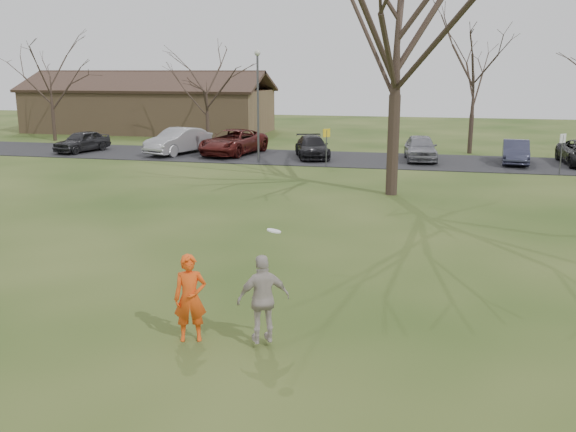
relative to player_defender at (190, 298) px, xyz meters
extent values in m
plane|color=#1E380F|center=(0.90, 0.59, -0.87)|extent=(120.00, 120.00, 0.00)
cube|color=black|center=(0.90, 25.59, -0.85)|extent=(62.00, 6.50, 0.04)
imported|color=#ED4C13|center=(0.00, 0.00, 0.00)|extent=(0.74, 0.60, 1.75)
imported|color=#242427|center=(-17.43, 25.00, -0.16)|extent=(2.52, 4.21, 1.34)
imported|color=#97979C|center=(-10.98, 25.48, -0.03)|extent=(3.12, 5.16, 1.61)
imported|color=#4A1311|center=(-7.55, 26.01, -0.07)|extent=(3.53, 5.90, 1.53)
imported|color=black|center=(-2.47, 25.64, -0.20)|extent=(3.03, 4.72, 1.27)
imported|color=gray|center=(3.89, 25.98, -0.10)|extent=(2.15, 4.47, 1.47)
imported|color=#2E3045|center=(9.15, 25.90, -0.18)|extent=(1.73, 4.08, 1.31)
imported|color=#B9ACA6|center=(1.47, 0.03, 0.10)|extent=(1.09, 0.87, 1.74)
cylinder|color=white|center=(1.64, 0.22, 1.40)|extent=(0.27, 0.27, 0.10)
cube|color=#8C6D4C|center=(-19.10, 38.59, 0.88)|extent=(20.00, 8.00, 3.50)
cube|color=#33231C|center=(-19.10, 36.54, 3.38)|extent=(20.60, 4.40, 1.78)
cube|color=#33231C|center=(-19.10, 40.64, 3.38)|extent=(20.60, 4.40, 1.78)
cube|color=#38281E|center=(-19.10, 38.59, 4.08)|extent=(20.60, 0.45, 0.20)
cylinder|color=#47474C|center=(-5.10, 23.09, 2.13)|extent=(0.12, 0.12, 6.00)
sphere|color=beige|center=(-5.10, 23.09, 5.23)|extent=(0.34, 0.34, 0.34)
cylinder|color=#47474C|center=(-1.10, 22.59, 0.13)|extent=(0.06, 0.06, 2.00)
cube|color=yellow|center=(-1.10, 22.59, 0.98)|extent=(0.35, 0.35, 0.45)
cylinder|color=#47474C|center=(10.90, 22.59, 0.13)|extent=(0.06, 0.06, 2.00)
cube|color=silver|center=(10.90, 22.59, 0.98)|extent=(0.35, 0.35, 0.45)
camera|label=1|loc=(4.40, -10.56, 4.34)|focal=38.33mm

